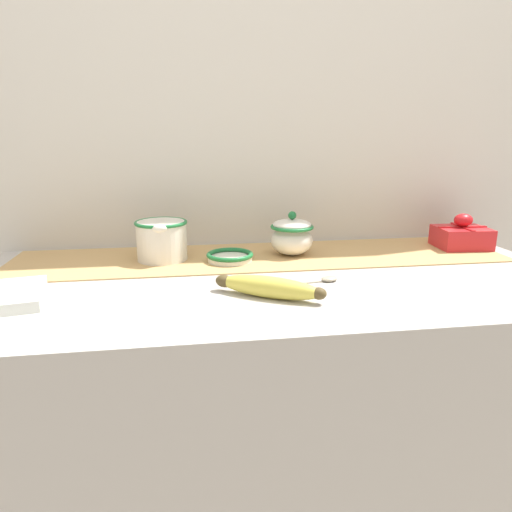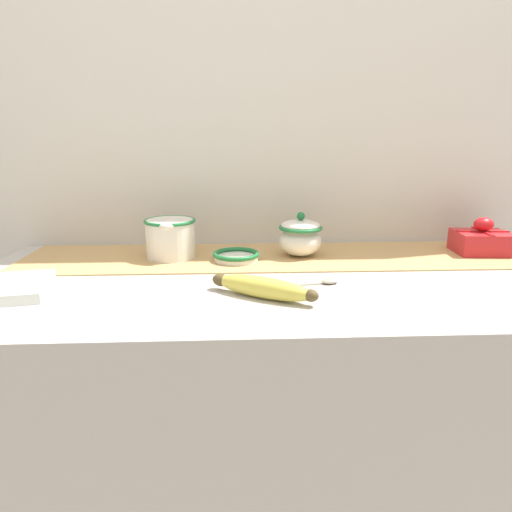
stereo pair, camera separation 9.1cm
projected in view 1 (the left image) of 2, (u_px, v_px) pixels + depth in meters
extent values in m
cube|color=#B7B2AD|center=(271.00, 461.00, 1.07)|extent=(1.27, 0.60, 0.91)
cube|color=silver|center=(251.00, 132.00, 1.18)|extent=(2.07, 0.04, 2.40)
cube|color=tan|center=(261.00, 256.00, 1.10)|extent=(1.17, 0.27, 0.00)
cylinder|color=white|center=(162.00, 241.00, 1.06)|extent=(0.11, 0.11, 0.09)
torus|color=#1E7038|center=(161.00, 223.00, 1.04)|extent=(0.12, 0.12, 0.01)
torus|color=white|center=(163.00, 232.00, 1.12)|extent=(0.05, 0.01, 0.05)
ellipsoid|color=white|center=(160.00, 228.00, 0.99)|extent=(0.03, 0.03, 0.02)
ellipsoid|color=white|center=(292.00, 240.00, 1.10)|extent=(0.10, 0.10, 0.07)
torus|color=#1E7038|center=(292.00, 227.00, 1.09)|extent=(0.10, 0.10, 0.01)
ellipsoid|color=white|center=(292.00, 225.00, 1.09)|extent=(0.09, 0.09, 0.02)
sphere|color=#1E7038|center=(292.00, 215.00, 1.09)|extent=(0.02, 0.02, 0.02)
cylinder|color=white|center=(230.00, 259.00, 1.05)|extent=(0.10, 0.10, 0.01)
torus|color=#1E7038|center=(230.00, 255.00, 1.05)|extent=(0.11, 0.11, 0.01)
ellipsoid|color=#DBCC4C|center=(270.00, 287.00, 0.82)|extent=(0.19, 0.14, 0.04)
ellipsoid|color=brown|center=(224.00, 281.00, 0.85)|extent=(0.04, 0.04, 0.02)
ellipsoid|color=brown|center=(319.00, 294.00, 0.79)|extent=(0.03, 0.03, 0.02)
cube|color=#A89E89|center=(291.00, 285.00, 0.89)|extent=(0.13, 0.03, 0.00)
ellipsoid|color=#A89E89|center=(329.00, 279.00, 0.91)|extent=(0.04, 0.03, 0.01)
cube|color=red|center=(461.00, 237.00, 1.18)|extent=(0.13, 0.12, 0.05)
cube|color=red|center=(463.00, 227.00, 1.17)|extent=(0.13, 0.02, 0.00)
cube|color=red|center=(463.00, 227.00, 1.17)|extent=(0.02, 0.11, 0.00)
ellipsoid|color=red|center=(463.00, 220.00, 1.17)|extent=(0.05, 0.04, 0.03)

